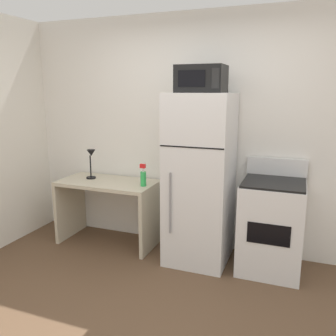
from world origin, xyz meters
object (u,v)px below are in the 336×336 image
(oven_range, at_px, (271,226))
(spray_bottle, at_px, (143,177))
(desk, at_px, (108,200))
(refrigerator, at_px, (200,180))
(microwave, at_px, (201,79))
(desk_lamp, at_px, (91,159))

(oven_range, bearing_deg, spray_bottle, -178.27)
(desk, bearing_deg, refrigerator, -1.79)
(microwave, relative_size, oven_range, 0.42)
(microwave, distance_m, oven_range, 1.60)
(refrigerator, bearing_deg, desk_lamp, 177.37)
(desk, xyz_separation_m, microwave, (1.11, -0.06, 1.37))
(desk_lamp, xyz_separation_m, microwave, (1.34, -0.08, 0.90))
(desk, bearing_deg, oven_range, -0.16)
(desk_lamp, relative_size, oven_range, 0.32)
(refrigerator, bearing_deg, microwave, -89.69)
(desk, height_order, microwave, microwave)
(desk, xyz_separation_m, desk_lamp, (-0.23, 0.03, 0.47))
(spray_bottle, height_order, oven_range, oven_range)
(microwave, bearing_deg, desk, 177.12)
(refrigerator, distance_m, oven_range, 0.84)
(desk_lamp, bearing_deg, refrigerator, -2.63)
(desk_lamp, height_order, oven_range, desk_lamp)
(oven_range, bearing_deg, desk, 179.84)
(microwave, bearing_deg, oven_range, 3.97)
(desk_lamp, height_order, refrigerator, refrigerator)
(refrigerator, bearing_deg, spray_bottle, -178.94)
(spray_bottle, relative_size, microwave, 0.54)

